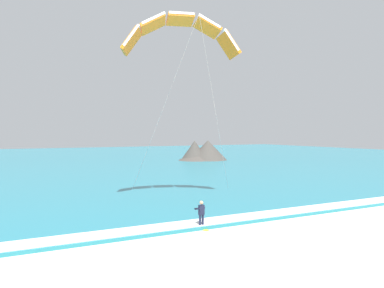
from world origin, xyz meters
The scene contains 6 objects.
sea centered at (0.00, 74.36, 0.10)m, with size 200.00×120.00×0.20m, color teal.
surf_foam centered at (0.00, 15.36, 0.22)m, with size 200.00×1.71×0.04m, color white.
surfboard centered at (1.30, 14.75, 0.03)m, with size 0.58×1.44×0.09m.
kitesurfer centered at (1.30, 14.77, 0.94)m, with size 0.55×0.55×1.69m.
kite_primary centered at (3.64, 22.54, 13.94)m, with size 9.43×9.44×14.13m.
headland_right centered at (26.39, 60.87, 1.73)m, with size 10.48×8.45×4.18m.
Camera 1 is at (-9.38, -4.89, 5.82)m, focal length 35.01 mm.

